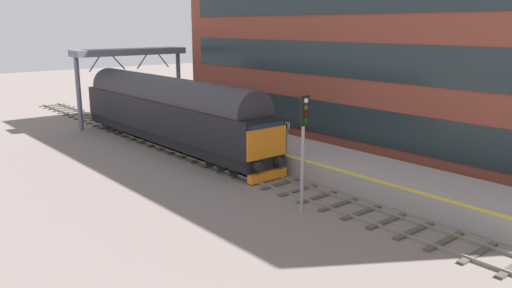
% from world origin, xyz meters
% --- Properties ---
extents(ground_plane, '(140.00, 140.00, 0.00)m').
position_xyz_m(ground_plane, '(0.00, 0.00, 0.00)').
color(ground_plane, slate).
rests_on(ground_plane, ground).
extents(track_main, '(2.50, 60.00, 0.15)m').
position_xyz_m(track_main, '(0.00, -0.00, 0.05)').
color(track_main, gray).
rests_on(track_main, ground).
extents(station_platform, '(4.00, 44.00, 1.01)m').
position_xyz_m(station_platform, '(3.60, 0.00, 0.50)').
color(station_platform, '#9D9591').
rests_on(station_platform, ground).
extents(station_building, '(5.27, 34.81, 18.97)m').
position_xyz_m(station_building, '(10.03, -2.68, 9.49)').
color(station_building, brown).
rests_on(station_building, ground).
extents(diesel_locomotive, '(2.74, 20.15, 4.68)m').
position_xyz_m(diesel_locomotive, '(0.00, 6.33, 2.49)').
color(diesel_locomotive, black).
rests_on(diesel_locomotive, ground).
extents(signal_post_near, '(0.44, 0.22, 5.13)m').
position_xyz_m(signal_post_near, '(-1.88, -8.03, 3.33)').
color(signal_post_near, gray).
rests_on(signal_post_near, ground).
extents(platform_number_sign, '(0.10, 0.44, 1.73)m').
position_xyz_m(platform_number_sign, '(2.11, -2.79, 2.17)').
color(platform_number_sign, slate).
rests_on(platform_number_sign, station_platform).
extents(waiting_passenger, '(0.38, 0.51, 1.64)m').
position_xyz_m(waiting_passenger, '(2.69, 5.81, 1.99)').
color(waiting_passenger, '#322C39').
rests_on(waiting_passenger, station_platform).
extents(overhead_footbridge, '(9.30, 2.00, 6.10)m').
position_xyz_m(overhead_footbridge, '(2.05, 15.60, 5.44)').
color(overhead_footbridge, slate).
rests_on(overhead_footbridge, ground).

